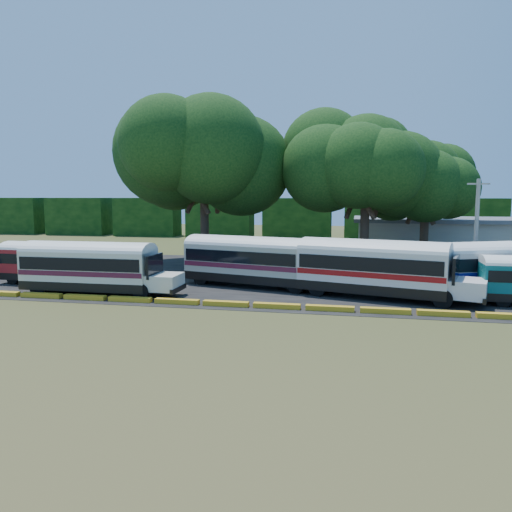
% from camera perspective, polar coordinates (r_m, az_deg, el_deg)
% --- Properties ---
extents(ground, '(160.00, 160.00, 0.00)m').
position_cam_1_polar(ground, '(28.69, -6.89, -6.02)').
color(ground, '#314818').
rests_on(ground, ground).
extents(asphalt_strip, '(64.00, 24.00, 0.02)m').
position_cam_1_polar(asphalt_strip, '(39.83, -0.05, -2.30)').
color(asphalt_strip, black).
rests_on(asphalt_strip, ground).
extents(curb, '(53.70, 0.45, 0.30)m').
position_cam_1_polar(curb, '(29.59, -6.28, -5.32)').
color(curb, gold).
rests_on(curb, ground).
extents(terminal_building, '(19.00, 9.00, 4.00)m').
position_cam_1_polar(terminal_building, '(57.40, 20.65, 2.13)').
color(terminal_building, '#B9B8A9').
rests_on(terminal_building, ground).
extents(treeline_backdrop, '(130.00, 4.00, 6.00)m').
position_cam_1_polar(treeline_backdrop, '(75.12, 4.75, 4.33)').
color(treeline_backdrop, black).
rests_on(treeline_backdrop, ground).
extents(bus_red, '(9.45, 2.86, 3.07)m').
position_cam_1_polar(bus_red, '(38.84, -21.94, -0.44)').
color(bus_red, black).
rests_on(bus_red, ground).
extents(bus_cream_west, '(10.50, 2.72, 3.44)m').
position_cam_1_polar(bus_cream_west, '(34.01, -18.23, -0.95)').
color(bus_cream_west, black).
rests_on(bus_cream_west, ground).
extents(bus_cream_east, '(11.15, 5.27, 3.56)m').
position_cam_1_polar(bus_cream_east, '(35.18, -0.72, -0.24)').
color(bus_cream_east, black).
rests_on(bus_cream_east, ground).
extents(bus_white_red, '(11.54, 5.61, 3.69)m').
position_cam_1_polar(bus_white_red, '(31.99, 13.62, -1.03)').
color(bus_white_red, black).
rests_on(bus_white_red, ground).
extents(bus_white_blue, '(10.64, 6.74, 3.46)m').
position_cam_1_polar(bus_white_blue, '(36.19, 26.19, -0.85)').
color(bus_white_blue, black).
rests_on(bus_white_blue, ground).
extents(tree_west, '(13.03, 13.03, 15.33)m').
position_cam_1_polar(tree_west, '(47.85, -6.00, 11.84)').
color(tree_west, '#322019').
rests_on(tree_west, ground).
extents(tree_center, '(10.37, 10.37, 13.55)m').
position_cam_1_polar(tree_center, '(46.19, 12.51, 10.88)').
color(tree_center, '#322019').
rests_on(tree_center, ground).
extents(tree_east, '(8.46, 8.46, 11.52)m').
position_cam_1_polar(tree_east, '(50.09, 18.91, 8.81)').
color(tree_east, '#322019').
rests_on(tree_east, ground).
extents(utility_pole, '(1.60, 0.30, 7.65)m').
position_cam_1_polar(utility_pole, '(40.98, 23.87, 2.89)').
color(utility_pole, '#98978A').
rests_on(utility_pole, ground).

